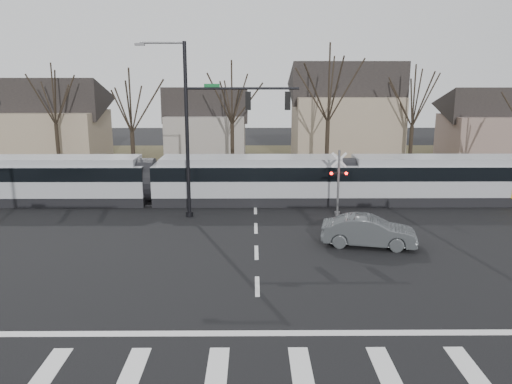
{
  "coord_description": "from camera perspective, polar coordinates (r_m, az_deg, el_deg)",
  "views": [
    {
      "loc": [
        -0.19,
        -16.63,
        8.06
      ],
      "look_at": [
        0.0,
        9.0,
        2.3
      ],
      "focal_mm": 35.0,
      "sensor_mm": 36.0,
      "label": 1
    }
  ],
  "objects": [
    {
      "name": "ground",
      "position": [
        18.49,
        0.21,
        -13.19
      ],
      "size": [
        140.0,
        140.0,
        0.0
      ],
      "primitive_type": "plane",
      "color": "black"
    },
    {
      "name": "grass_verge",
      "position": [
        49.3,
        -0.2,
        3.26
      ],
      "size": [
        140.0,
        28.0,
        0.01
      ],
      "primitive_type": "cube",
      "color": "#38331E",
      "rests_on": "ground"
    },
    {
      "name": "crosswalk",
      "position": [
        14.99,
        0.39,
        -19.86
      ],
      "size": [
        27.0,
        2.6,
        0.01
      ],
      "color": "silver",
      "rests_on": "ground"
    },
    {
      "name": "stop_line",
      "position": [
        16.88,
        0.28,
        -15.84
      ],
      "size": [
        28.0,
        0.35,
        0.01
      ],
      "primitive_type": "cube",
      "color": "silver",
      "rests_on": "ground"
    },
    {
      "name": "lane_dashes",
      "position": [
        33.61,
        -0.09,
        -1.2
      ],
      "size": [
        0.18,
        30.0,
        0.01
      ],
      "color": "silver",
      "rests_on": "ground"
    },
    {
      "name": "rail_pair",
      "position": [
        33.41,
        -0.09,
        -1.24
      ],
      "size": [
        90.0,
        1.52,
        0.06
      ],
      "color": "#59595E",
      "rests_on": "ground"
    },
    {
      "name": "tram",
      "position": [
        33.25,
        -0.93,
        1.62
      ],
      "size": [
        40.98,
        3.04,
        3.11
      ],
      "color": "gray",
      "rests_on": "ground"
    },
    {
      "name": "sedan",
      "position": [
        25.35,
        12.76,
        -4.4
      ],
      "size": [
        3.45,
        5.25,
        1.52
      ],
      "primitive_type": "imported",
      "rotation": [
        0.0,
        0.0,
        1.37
      ],
      "color": "#404446",
      "rests_on": "ground"
    },
    {
      "name": "signal_pole_far",
      "position": [
        29.31,
        -4.81,
        8.0
      ],
      "size": [
        9.28,
        0.44,
        10.2
      ],
      "color": "black",
      "rests_on": "ground"
    },
    {
      "name": "rail_crossing_signal",
      "position": [
        30.51,
        9.38,
        0.82
      ],
      "size": [
        1.08,
        0.36,
        4.0
      ],
      "color": "#59595B",
      "rests_on": "ground"
    },
    {
      "name": "tree_row",
      "position": [
        42.8,
        2.54,
        8.56
      ],
      "size": [
        59.2,
        7.2,
        10.0
      ],
      "color": "black",
      "rests_on": "ground"
    },
    {
      "name": "house_a",
      "position": [
        54.49,
        -21.96,
        7.98
      ],
      "size": [
        9.72,
        8.64,
        8.6
      ],
      "color": "gray",
      "rests_on": "ground"
    },
    {
      "name": "house_b",
      "position": [
        53.01,
        -5.68,
        8.18
      ],
      "size": [
        8.64,
        7.56,
        7.65
      ],
      "color": "gray",
      "rests_on": "ground"
    },
    {
      "name": "house_c",
      "position": [
        50.56,
        10.19,
        9.27
      ],
      "size": [
        10.8,
        8.64,
        10.1
      ],
      "color": "gray",
      "rests_on": "ground"
    },
    {
      "name": "house_d",
      "position": [
        57.16,
        24.84,
        7.41
      ],
      "size": [
        8.64,
        7.56,
        7.65
      ],
      "color": "#6D5850",
      "rests_on": "ground"
    }
  ]
}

